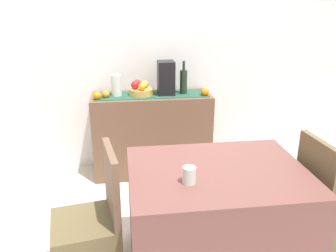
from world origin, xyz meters
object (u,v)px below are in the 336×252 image
Objects in this scene: ceramic_vase at (116,86)px; chair_by_corner at (329,224)px; sideboard_console at (152,134)px; dining_table at (215,221)px; chair_near_window at (89,245)px; wine_bottle at (184,81)px; fruit_bowl at (141,92)px; coffee_cup at (189,175)px; coffee_maker at (166,78)px.

chair_by_corner is at bearing -45.84° from ceramic_vase.
dining_table is (0.28, -1.47, -0.05)m from sideboard_console.
wine_bottle is at bearing 59.81° from chair_near_window.
chair_by_corner reaches higher than sideboard_console.
dining_table is at bearing 179.93° from chair_by_corner.
fruit_bowl is 0.26× the size of chair_near_window.
coffee_cup is (-0.21, -0.14, 0.42)m from dining_table.
fruit_bowl is at bearing 104.46° from dining_table.
fruit_bowl is 0.28m from coffee_maker.
coffee_maker is (0.15, 0.00, 0.58)m from sideboard_console.
wine_bottle is 1.80m from chair_by_corner.
coffee_maker is at bearing 0.00° from fruit_bowl.
wine_bottle is (0.42, 0.00, 0.09)m from fruit_bowl.
wine_bottle is 0.99× the size of coffee_maker.
fruit_bowl reaches higher than chair_by_corner.
chair_by_corner is (1.19, -1.47, -0.61)m from fruit_bowl.
dining_table is 11.03× the size of coffee_cup.
ceramic_vase is at bearing 104.32° from coffee_cup.
coffee_maker is (0.25, 0.00, 0.13)m from fruit_bowl.
chair_near_window is at bearing -106.40° from fruit_bowl.
sideboard_console is at bearing 100.75° from dining_table.
sideboard_console is at bearing 180.00° from coffee_maker.
dining_table is at bearing -75.54° from fruit_bowl.
ceramic_vase is at bearing 180.00° from wine_bottle.
wine_bottle is 0.36× the size of chair_near_window.
coffee_cup reaches higher than dining_table.
coffee_maker reaches higher than wine_bottle.
sideboard_console is at bearing 92.56° from coffee_cup.
wine_bottle is at bearing 81.16° from coffee_cup.
coffee_cup is 0.11× the size of chair_near_window.
ceramic_vase is at bearing 180.00° from coffee_maker.
wine_bottle is 0.36× the size of chair_by_corner.
ceramic_vase is at bearing 180.00° from sideboard_console.
chair_near_window reaches higher than coffee_cup.
ceramic_vase is 0.23× the size of chair_by_corner.
fruit_bowl is at bearing 180.00° from coffee_maker.
chair_near_window is (-0.85, -1.47, -0.70)m from wine_bottle.
sideboard_console is at bearing 0.00° from ceramic_vase.
chair_near_window is (-0.19, -1.47, -0.68)m from ceramic_vase.
coffee_cup is at bearing -146.56° from dining_table.
wine_bottle is 1.55× the size of ceramic_vase.
ceramic_vase is 1.66m from coffee_cup.
dining_table is at bearing -91.66° from wine_bottle.
fruit_bowl is 0.21× the size of dining_table.
chair_by_corner is at bearing 7.61° from coffee_cup.
fruit_bowl is 0.25m from ceramic_vase.
fruit_bowl is at bearing 73.60° from chair_near_window.
coffee_maker is at bearing 180.00° from wine_bottle.
coffee_maker is 1.62m from coffee_cup.
fruit_bowl is 1.62m from coffee_cup.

